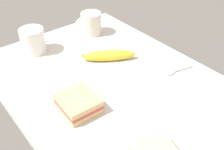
# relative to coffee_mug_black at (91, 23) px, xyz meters

# --- Properties ---
(tabletop) EXTENTS (0.90, 0.64, 0.02)m
(tabletop) POSITION_rel_coffee_mug_black_xyz_m (-0.32, 0.15, -0.06)
(tabletop) COLOR beige
(tabletop) RESTS_ON ground
(coffee_mug_black) EXTENTS (0.11, 0.09, 0.09)m
(coffee_mug_black) POSITION_rel_coffee_mug_black_xyz_m (0.00, 0.00, 0.00)
(coffee_mug_black) COLOR silver
(coffee_mug_black) RESTS_ON tabletop
(coffee_mug_milky) EXTENTS (0.12, 0.09, 0.10)m
(coffee_mug_milky) POSITION_rel_coffee_mug_black_xyz_m (0.02, 0.26, 0.00)
(coffee_mug_milky) COLOR white
(coffee_mug_milky) RESTS_ON tabletop
(sandwich_side) EXTENTS (0.12, 0.11, 0.04)m
(sandwich_side) POSITION_rel_coffee_mug_black_xyz_m (-0.36, 0.30, -0.03)
(sandwich_side) COLOR #DBB77A
(sandwich_side) RESTS_ON tabletop
(banana) EXTENTS (0.14, 0.19, 0.04)m
(banana) POSITION_rel_coffee_mug_black_xyz_m (-0.21, 0.07, -0.03)
(banana) COLOR yellow
(banana) RESTS_ON tabletop
(spoon) EXTENTS (0.04, 0.12, 0.01)m
(spoon) POSITION_rel_coffee_mug_black_xyz_m (-0.41, -0.06, -0.04)
(spoon) COLOR silver
(spoon) RESTS_ON tabletop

